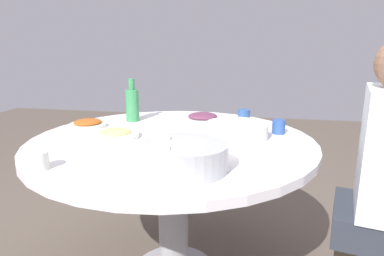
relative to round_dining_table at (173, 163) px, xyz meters
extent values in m
cylinder|color=#99999E|center=(0.00, 0.00, -0.25)|extent=(0.15, 0.15, 0.67)
cylinder|color=white|center=(0.00, 0.00, 0.11)|extent=(1.33, 1.33, 0.04)
cylinder|color=#B2B5BA|center=(0.38, 0.15, 0.17)|extent=(0.30, 0.30, 0.10)
ellipsoid|color=white|center=(0.38, 0.15, 0.18)|extent=(0.25, 0.25, 0.11)
cube|color=white|center=(0.40, 0.07, 0.23)|extent=(0.16, 0.09, 0.01)
cylinder|color=white|center=(-0.07, 0.30, 0.16)|extent=(0.30, 0.30, 0.07)
cylinder|color=black|center=(-0.07, 0.30, 0.15)|extent=(0.26, 0.26, 0.05)
cylinder|color=silver|center=(-0.07, 0.30, 0.18)|extent=(0.12, 0.31, 0.01)
cylinder|color=white|center=(-0.40, 0.08, 0.13)|extent=(0.24, 0.24, 0.02)
ellipsoid|color=#623049|center=(-0.40, 0.08, 0.15)|extent=(0.17, 0.17, 0.04)
cylinder|color=white|center=(0.03, -0.27, 0.14)|extent=(0.23, 0.23, 0.02)
ellipsoid|color=#D7BC6F|center=(0.03, -0.27, 0.15)|extent=(0.15, 0.15, 0.03)
cylinder|color=silver|center=(-0.14, -0.50, 0.13)|extent=(0.20, 0.20, 0.02)
ellipsoid|color=#AB4E1A|center=(-0.14, -0.50, 0.15)|extent=(0.15, 0.15, 0.03)
cylinder|color=#388A50|center=(-0.32, -0.31, 0.22)|extent=(0.08, 0.08, 0.18)
cylinder|color=#388A50|center=(-0.32, -0.31, 0.34)|extent=(0.03, 0.03, 0.06)
cylinder|color=silver|center=(0.48, -0.37, 0.16)|extent=(0.06, 0.06, 0.07)
cylinder|color=#2A4D96|center=(-0.19, 0.50, 0.16)|extent=(0.06, 0.06, 0.07)
cylinder|color=#2B518B|center=(-0.41, 0.32, 0.16)|extent=(0.07, 0.07, 0.07)
cube|color=#2D333D|center=(0.21, 0.87, -0.11)|extent=(0.39, 0.41, 0.12)
camera|label=1|loc=(1.49, 0.38, 0.56)|focal=31.72mm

